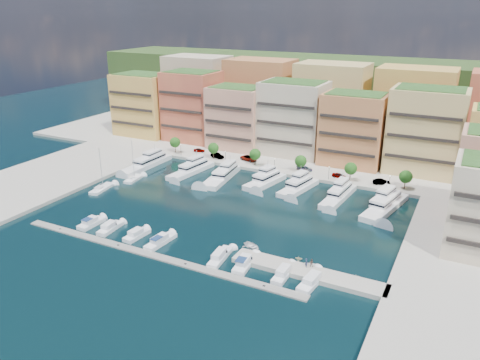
{
  "coord_description": "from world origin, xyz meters",
  "views": [
    {
      "loc": [
        54.95,
        -100.8,
        50.65
      ],
      "look_at": [
        0.22,
        6.39,
        6.0
      ],
      "focal_mm": 35.0,
      "sensor_mm": 36.0,
      "label": 1
    }
  ],
  "objects_px": {
    "yacht_5": "(339,194)",
    "cruiser_9": "(312,281)",
    "car_2": "(249,158)",
    "cruiser_8": "(284,274)",
    "tender_3": "(356,277)",
    "tree_4": "(351,169)",
    "yacht_3": "(266,180)",
    "lamppost_2": "(275,162)",
    "car_4": "(339,176)",
    "tender_1": "(299,258)",
    "lamppost_1": "(225,155)",
    "yacht_6": "(386,204)",
    "tender_2": "(311,266)",
    "tender_0": "(252,246)",
    "tree_1": "(213,148)",
    "car_5": "(382,182)",
    "person_0": "(306,263)",
    "cruiser_4": "(160,241)",
    "car_1": "(217,156)",
    "cruiser_3": "(137,235)",
    "lamppost_4": "(390,180)",
    "car_3": "(304,168)",
    "yacht_0": "(147,163)",
    "tree_0": "(175,142)",
    "lamppost_0": "(181,148)",
    "yacht_4": "(299,186)",
    "cruiser_1": "(91,223)",
    "sailboat_1": "(102,189)",
    "tree_2": "(255,154)",
    "cruiser_6": "(220,257)",
    "cruiser_2": "(110,228)",
    "yacht_2": "(223,175)",
    "sailboat_2": "(134,179)",
    "person_1": "(311,263)",
    "tree_5": "(406,177)",
    "lamppost_3": "(329,171)",
    "car_0": "(199,150)"
  },
  "relations": [
    {
      "from": "yacht_5",
      "to": "cruiser_9",
      "type": "relative_size",
      "value": 2.13
    },
    {
      "from": "cruiser_9",
      "to": "car_2",
      "type": "distance_m",
      "value": 75.45
    },
    {
      "from": "cruiser_8",
      "to": "tender_3",
      "type": "xyz_separation_m",
      "value": [
        13.17,
        5.74,
        -0.13
      ]
    },
    {
      "from": "tree_4",
      "to": "yacht_3",
      "type": "relative_size",
      "value": 0.33
    },
    {
      "from": "lamppost_2",
      "to": "cruiser_8",
      "type": "height_order",
      "value": "lamppost_2"
    },
    {
      "from": "car_4",
      "to": "tender_1",
      "type": "bearing_deg",
      "value": -162.96
    },
    {
      "from": "lamppost_1",
      "to": "yacht_6",
      "type": "bearing_deg",
      "value": -12.46
    },
    {
      "from": "tree_4",
      "to": "yacht_5",
      "type": "relative_size",
      "value": 0.29
    },
    {
      "from": "tender_2",
      "to": "tender_0",
      "type": "bearing_deg",
      "value": 64.07
    },
    {
      "from": "tree_1",
      "to": "car_5",
      "type": "xyz_separation_m",
      "value": [
        57.32,
        0.66,
        -2.92
      ]
    },
    {
      "from": "lamppost_2",
      "to": "cruiser_9",
      "type": "xyz_separation_m",
      "value": [
        31.78,
        -55.8,
        -3.28
      ]
    },
    {
      "from": "person_0",
      "to": "cruiser_4",
      "type": "bearing_deg",
      "value": 55.59
    },
    {
      "from": "tender_3",
      "to": "car_1",
      "type": "height_order",
      "value": "car_1"
    },
    {
      "from": "cruiser_3",
      "to": "tender_2",
      "type": "bearing_deg",
      "value": 7.78
    },
    {
      "from": "lamppost_4",
      "to": "car_3",
      "type": "bearing_deg",
      "value": 170.65
    },
    {
      "from": "yacht_0",
      "to": "cruiser_4",
      "type": "relative_size",
      "value": 2.53
    },
    {
      "from": "yacht_0",
      "to": "cruiser_9",
      "type": "relative_size",
      "value": 2.48
    },
    {
      "from": "tree_1",
      "to": "cruiser_3",
      "type": "xyz_separation_m",
      "value": [
        12.85,
        -58.08,
        -4.2
      ]
    },
    {
      "from": "tree_0",
      "to": "lamppost_0",
      "type": "relative_size",
      "value": 1.35
    },
    {
      "from": "yacht_4",
      "to": "yacht_5",
      "type": "distance_m",
      "value": 12.37
    },
    {
      "from": "lamppost_2",
      "to": "yacht_4",
      "type": "distance_m",
      "value": 15.95
    },
    {
      "from": "yacht_5",
      "to": "car_2",
      "type": "distance_m",
      "value": 40.04
    },
    {
      "from": "cruiser_1",
      "to": "sailboat_1",
      "type": "height_order",
      "value": "sailboat_1"
    },
    {
      "from": "lamppost_1",
      "to": "yacht_5",
      "type": "bearing_deg",
      "value": -14.59
    },
    {
      "from": "tree_2",
      "to": "cruiser_6",
      "type": "xyz_separation_m",
      "value": [
        19.25,
        -58.1,
        -4.2
      ]
    },
    {
      "from": "lamppost_4",
      "to": "cruiser_8",
      "type": "distance_m",
      "value": 56.8
    },
    {
      "from": "sailboat_1",
      "to": "car_1",
      "type": "distance_m",
      "value": 43.12
    },
    {
      "from": "tender_0",
      "to": "person_0",
      "type": "xyz_separation_m",
      "value": [
        14.12,
        -3.89,
        1.52
      ]
    },
    {
      "from": "cruiser_2",
      "to": "car_5",
      "type": "bearing_deg",
      "value": 48.18
    },
    {
      "from": "tender_1",
      "to": "yacht_2",
      "type": "bearing_deg",
      "value": 40.64
    },
    {
      "from": "cruiser_9",
      "to": "car_2",
      "type": "relative_size",
      "value": 1.5
    },
    {
      "from": "lamppost_0",
      "to": "yacht_3",
      "type": "height_order",
      "value": "yacht_3"
    },
    {
      "from": "sailboat_2",
      "to": "tender_0",
      "type": "xyz_separation_m",
      "value": [
        51.67,
        -22.48,
        0.13
      ]
    },
    {
      "from": "car_4",
      "to": "person_1",
      "type": "height_order",
      "value": "person_1"
    },
    {
      "from": "cruiser_6",
      "to": "person_0",
      "type": "relative_size",
      "value": 4.74
    },
    {
      "from": "cruiser_3",
      "to": "cruiser_4",
      "type": "bearing_deg",
      "value": -0.35
    },
    {
      "from": "cruiser_6",
      "to": "tender_2",
      "type": "xyz_separation_m",
      "value": [
        18.41,
        5.6,
        -0.12
      ]
    },
    {
      "from": "cruiser_2",
      "to": "cruiser_3",
      "type": "relative_size",
      "value": 1.06
    },
    {
      "from": "sailboat_1",
      "to": "yacht_3",
      "type": "bearing_deg",
      "value": 33.17
    },
    {
      "from": "tree_5",
      "to": "cruiser_3",
      "type": "relative_size",
      "value": 0.78
    },
    {
      "from": "lamppost_3",
      "to": "lamppost_4",
      "type": "distance_m",
      "value": 18.0
    },
    {
      "from": "lamppost_0",
      "to": "cruiser_8",
      "type": "height_order",
      "value": "lamppost_0"
    },
    {
      "from": "tree_1",
      "to": "tender_1",
      "type": "relative_size",
      "value": 3.44
    },
    {
      "from": "tree_1",
      "to": "lamppost_0",
      "type": "distance_m",
      "value": 12.25
    },
    {
      "from": "tree_0",
      "to": "lamppost_1",
      "type": "xyz_separation_m",
      "value": [
        22.0,
        -2.3,
        -0.92
      ]
    },
    {
      "from": "lamppost_4",
      "to": "car_0",
      "type": "xyz_separation_m",
      "value": [
        -68.58,
        6.7,
        -2.14
      ]
    },
    {
      "from": "yacht_0",
      "to": "tender_3",
      "type": "xyz_separation_m",
      "value": [
        80.16,
        -37.42,
        -0.79
      ]
    },
    {
      "from": "cruiser_2",
      "to": "car_3",
      "type": "relative_size",
      "value": 1.49
    },
    {
      "from": "lamppost_4",
      "to": "tree_0",
      "type": "bearing_deg",
      "value": 178.27
    },
    {
      "from": "yacht_0",
      "to": "yacht_3",
      "type": "xyz_separation_m",
      "value": [
        42.48,
        2.95,
        0.0
      ]
    }
  ]
}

